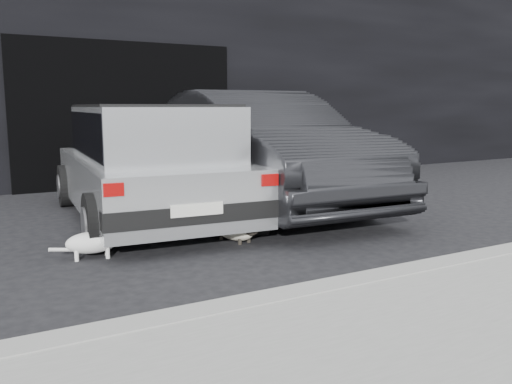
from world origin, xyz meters
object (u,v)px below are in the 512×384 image
silver_hatchback (149,158)px  cat_siamese (238,231)px  cat_white (95,241)px  second_car (258,148)px

silver_hatchback → cat_siamese: 1.77m
silver_hatchback → cat_white: silver_hatchback is taller
cat_siamese → cat_white: (-1.49, 0.12, 0.04)m
cat_siamese → cat_white: bearing=-19.2°
second_car → silver_hatchback: bearing=-168.2°
silver_hatchback → cat_white: size_ratio=5.74×
cat_white → cat_siamese: bearing=95.4°
second_car → cat_siamese: 2.35m
silver_hatchback → cat_white: 1.89m
second_car → cat_white: 3.34m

